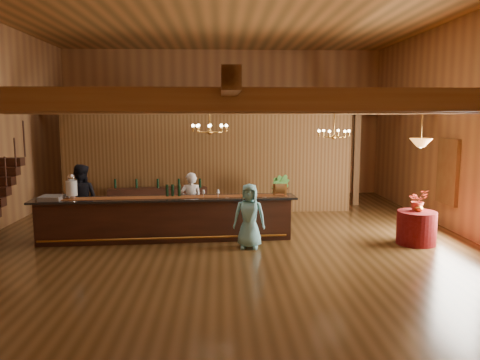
{
  "coord_description": "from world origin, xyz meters",
  "views": [
    {
      "loc": [
        -0.1,
        -11.1,
        3.0
      ],
      "look_at": [
        0.39,
        0.55,
        1.41
      ],
      "focal_mm": 35.0,
      "sensor_mm": 36.0,
      "label": 1
    }
  ],
  "objects_px": {
    "raffle_drum": "(280,189)",
    "pendant_lamp": "(421,143)",
    "tasting_bar": "(166,219)",
    "backbar_shelf": "(158,201)",
    "beverage_dispenser": "(72,187)",
    "bartender": "(191,202)",
    "staff_second": "(81,200)",
    "guest": "(249,216)",
    "chandelier_left": "(210,128)",
    "floor_plant": "(277,196)",
    "round_table": "(416,228)",
    "chandelier_right": "(334,133)"
  },
  "relations": [
    {
      "from": "raffle_drum",
      "to": "guest",
      "type": "relative_size",
      "value": 0.23
    },
    {
      "from": "beverage_dispenser",
      "to": "staff_second",
      "type": "bearing_deg",
      "value": 91.01
    },
    {
      "from": "bartender",
      "to": "floor_plant",
      "type": "bearing_deg",
      "value": -148.8
    },
    {
      "from": "backbar_shelf",
      "to": "floor_plant",
      "type": "bearing_deg",
      "value": -18.94
    },
    {
      "from": "tasting_bar",
      "to": "round_table",
      "type": "height_order",
      "value": "tasting_bar"
    },
    {
      "from": "raffle_drum",
      "to": "backbar_shelf",
      "type": "xyz_separation_m",
      "value": [
        -3.38,
        2.87,
        -0.81
      ]
    },
    {
      "from": "backbar_shelf",
      "to": "chandelier_left",
      "type": "relative_size",
      "value": 3.72
    },
    {
      "from": "beverage_dispenser",
      "to": "backbar_shelf",
      "type": "bearing_deg",
      "value": 62.34
    },
    {
      "from": "chandelier_right",
      "to": "floor_plant",
      "type": "relative_size",
      "value": 0.6
    },
    {
      "from": "raffle_drum",
      "to": "pendant_lamp",
      "type": "distance_m",
      "value": 3.45
    },
    {
      "from": "backbar_shelf",
      "to": "chandelier_left",
      "type": "height_order",
      "value": "chandelier_left"
    },
    {
      "from": "chandelier_right",
      "to": "floor_plant",
      "type": "distance_m",
      "value": 2.96
    },
    {
      "from": "guest",
      "to": "raffle_drum",
      "type": "bearing_deg",
      "value": 57.55
    },
    {
      "from": "beverage_dispenser",
      "to": "staff_second",
      "type": "relative_size",
      "value": 0.33
    },
    {
      "from": "tasting_bar",
      "to": "beverage_dispenser",
      "type": "height_order",
      "value": "beverage_dispenser"
    },
    {
      "from": "raffle_drum",
      "to": "round_table",
      "type": "distance_m",
      "value": 3.36
    },
    {
      "from": "tasting_bar",
      "to": "chandelier_left",
      "type": "distance_m",
      "value": 2.5
    },
    {
      "from": "backbar_shelf",
      "to": "chandelier_right",
      "type": "xyz_separation_m",
      "value": [
        4.77,
        -2.53,
        2.17
      ]
    },
    {
      "from": "backbar_shelf",
      "to": "guest",
      "type": "distance_m",
      "value": 4.57
    },
    {
      "from": "chandelier_left",
      "to": "bartender",
      "type": "bearing_deg",
      "value": 113.27
    },
    {
      "from": "staff_second",
      "to": "backbar_shelf",
      "type": "bearing_deg",
      "value": -117.68
    },
    {
      "from": "chandelier_left",
      "to": "bartender",
      "type": "relative_size",
      "value": 0.51
    },
    {
      "from": "chandelier_right",
      "to": "floor_plant",
      "type": "bearing_deg",
      "value": 122.14
    },
    {
      "from": "staff_second",
      "to": "raffle_drum",
      "type": "bearing_deg",
      "value": -178.79
    },
    {
      "from": "staff_second",
      "to": "chandelier_left",
      "type": "bearing_deg",
      "value": 168.73
    },
    {
      "from": "tasting_bar",
      "to": "backbar_shelf",
      "type": "xyz_separation_m",
      "value": [
        -0.59,
        3.0,
        -0.12
      ]
    },
    {
      "from": "tasting_bar",
      "to": "round_table",
      "type": "distance_m",
      "value": 5.98
    },
    {
      "from": "pendant_lamp",
      "to": "raffle_drum",
      "type": "bearing_deg",
      "value": 167.04
    },
    {
      "from": "beverage_dispenser",
      "to": "backbar_shelf",
      "type": "distance_m",
      "value": 3.61
    },
    {
      "from": "tasting_bar",
      "to": "pendant_lamp",
      "type": "distance_m",
      "value": 6.26
    },
    {
      "from": "raffle_drum",
      "to": "staff_second",
      "type": "distance_m",
      "value": 5.05
    },
    {
      "from": "guest",
      "to": "chandelier_left",
      "type": "bearing_deg",
      "value": 170.15
    },
    {
      "from": "backbar_shelf",
      "to": "staff_second",
      "type": "bearing_deg",
      "value": -133.51
    },
    {
      "from": "chandelier_right",
      "to": "bartender",
      "type": "xyz_separation_m",
      "value": [
        -3.62,
        0.3,
        -1.8
      ]
    },
    {
      "from": "tasting_bar",
      "to": "backbar_shelf",
      "type": "distance_m",
      "value": 3.06
    },
    {
      "from": "chandelier_left",
      "to": "staff_second",
      "type": "distance_m",
      "value": 3.94
    },
    {
      "from": "beverage_dispenser",
      "to": "bartender",
      "type": "relative_size",
      "value": 0.38
    },
    {
      "from": "chandelier_left",
      "to": "backbar_shelf",
      "type": "bearing_deg",
      "value": 115.89
    },
    {
      "from": "floor_plant",
      "to": "chandelier_right",
      "type": "bearing_deg",
      "value": -57.86
    },
    {
      "from": "tasting_bar",
      "to": "guest",
      "type": "xyz_separation_m",
      "value": [
        1.97,
        -0.77,
        0.21
      ]
    },
    {
      "from": "guest",
      "to": "floor_plant",
      "type": "bearing_deg",
      "value": 81.68
    },
    {
      "from": "beverage_dispenser",
      "to": "bartender",
      "type": "xyz_separation_m",
      "value": [
        2.77,
        0.86,
        -0.55
      ]
    },
    {
      "from": "tasting_bar",
      "to": "chandelier_left",
      "type": "xyz_separation_m",
      "value": [
        1.08,
        -0.46,
        2.2
      ]
    },
    {
      "from": "backbar_shelf",
      "to": "floor_plant",
      "type": "relative_size",
      "value": 2.24
    },
    {
      "from": "tasting_bar",
      "to": "pendant_lamp",
      "type": "bearing_deg",
      "value": -9.44
    },
    {
      "from": "backbar_shelf",
      "to": "staff_second",
      "type": "height_order",
      "value": "staff_second"
    },
    {
      "from": "tasting_bar",
      "to": "bartender",
      "type": "xyz_separation_m",
      "value": [
        0.56,
        0.77,
        0.25
      ]
    },
    {
      "from": "backbar_shelf",
      "to": "floor_plant",
      "type": "xyz_separation_m",
      "value": [
        3.58,
        -0.63,
        0.25
      ]
    },
    {
      "from": "raffle_drum",
      "to": "backbar_shelf",
      "type": "relative_size",
      "value": 0.11
    },
    {
      "from": "round_table",
      "to": "bartender",
      "type": "xyz_separation_m",
      "value": [
        -5.39,
        1.36,
        0.4
      ]
    }
  ]
}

